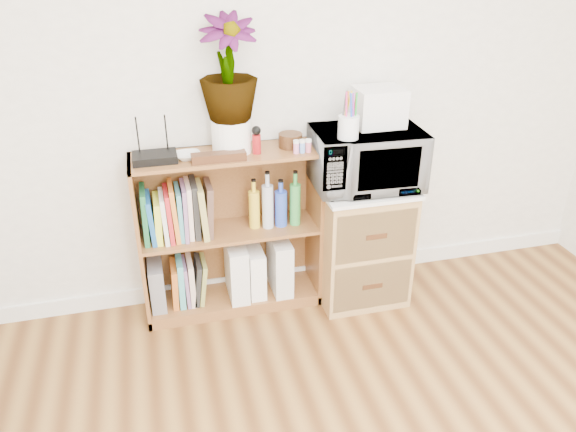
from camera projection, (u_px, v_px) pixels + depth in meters
name	position (u px, v px, depth m)	size (l,w,h in m)	color
skirting_board	(285.00, 275.00, 3.52)	(4.00, 0.02, 0.10)	white
bookshelf	(230.00, 233.00, 3.13)	(1.00, 0.30, 0.95)	brown
wicker_unit	(360.00, 242.00, 3.29)	(0.50, 0.45, 0.70)	#9E7542
microwave	(366.00, 158.00, 3.04)	(0.58, 0.39, 0.32)	silver
pen_cup	(348.00, 127.00, 2.82)	(0.11, 0.11, 0.12)	white
small_appliance	(378.00, 107.00, 2.99)	(0.26, 0.21, 0.20)	white
router	(155.00, 157.00, 2.81)	(0.22, 0.15, 0.04)	black
white_bowl	(188.00, 156.00, 2.84)	(0.13, 0.13, 0.03)	silver
plant_pot	(231.00, 136.00, 2.90)	(0.20, 0.20, 0.17)	white
potted_plant	(228.00, 68.00, 2.74)	(0.29, 0.29, 0.52)	#2F7634
trinket_box	(219.00, 157.00, 2.81)	(0.27, 0.07, 0.04)	#351F0E
kokeshi_doll	(257.00, 144.00, 2.89)	(0.04, 0.04, 0.10)	maroon
wooden_bowl	(290.00, 140.00, 2.98)	(0.13, 0.13, 0.07)	#341E0E
paint_jars	(302.00, 148.00, 2.91)	(0.10, 0.04, 0.05)	pink
file_box	(157.00, 285.00, 3.16)	(0.08, 0.21, 0.27)	slate
magazine_holder_left	(237.00, 270.00, 3.24)	(0.11, 0.27, 0.33)	white
magazine_holder_mid	(255.00, 270.00, 3.27)	(0.09, 0.23, 0.29)	white
magazine_holder_right	(280.00, 264.00, 3.29)	(0.11, 0.27, 0.33)	silver
cookbooks	(178.00, 212.00, 2.99)	(0.38, 0.20, 0.31)	#1C693A
liquor_bottles	(274.00, 200.00, 3.11)	(0.29, 0.07, 0.32)	gold
lower_books	(188.00, 281.00, 3.20)	(0.21, 0.19, 0.28)	#BF6021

